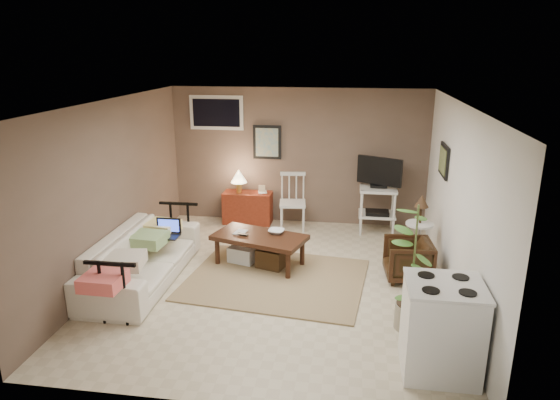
% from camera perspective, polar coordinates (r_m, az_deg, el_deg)
% --- Properties ---
extents(floor, '(5.00, 5.00, 0.00)m').
position_cam_1_polar(floor, '(6.87, -0.35, -9.26)').
color(floor, '#C1B293').
rests_on(floor, ground).
extents(art_back, '(0.50, 0.03, 0.60)m').
position_cam_1_polar(art_back, '(8.84, -1.48, 6.62)').
color(art_back, black).
extents(art_right, '(0.03, 0.60, 0.45)m').
position_cam_1_polar(art_right, '(7.41, 18.23, 4.32)').
color(art_right, black).
extents(window, '(0.96, 0.03, 0.60)m').
position_cam_1_polar(window, '(8.96, -7.27, 9.87)').
color(window, silver).
extents(rug, '(2.55, 2.14, 0.02)m').
position_cam_1_polar(rug, '(6.90, -0.49, -9.04)').
color(rug, '#8B7051').
rests_on(rug, floor).
extents(coffee_table, '(1.44, 1.02, 0.49)m').
position_cam_1_polar(coffee_table, '(7.24, -2.41, -5.46)').
color(coffee_table, '#391A0F').
rests_on(coffee_table, floor).
extents(sofa, '(0.67, 2.30, 0.90)m').
position_cam_1_polar(sofa, '(6.97, -15.52, -5.46)').
color(sofa, white).
rests_on(sofa, floor).
extents(sofa_pillows, '(0.44, 2.19, 0.15)m').
position_cam_1_polar(sofa_pillows, '(6.69, -16.05, -5.53)').
color(sofa_pillows, beige).
rests_on(sofa_pillows, sofa).
extents(sofa_end_rails, '(0.62, 2.30, 0.77)m').
position_cam_1_polar(sofa_end_rails, '(6.94, -14.47, -6.03)').
color(sofa_end_rails, black).
rests_on(sofa_end_rails, floor).
extents(laptop, '(0.35, 0.26, 0.24)m').
position_cam_1_polar(laptop, '(7.18, -12.73, -3.45)').
color(laptop, black).
rests_on(laptop, sofa).
extents(red_console, '(0.86, 0.38, 0.99)m').
position_cam_1_polar(red_console, '(8.97, -3.81, -0.54)').
color(red_console, maroon).
rests_on(red_console, floor).
extents(spindle_chair, '(0.49, 0.49, 0.97)m').
position_cam_1_polar(spindle_chair, '(8.65, 1.45, -0.39)').
color(spindle_chair, silver).
rests_on(spindle_chair, floor).
extents(tv_stand, '(0.73, 0.50, 1.31)m').
position_cam_1_polar(tv_stand, '(8.57, 11.15, 0.77)').
color(tv_stand, silver).
rests_on(tv_stand, floor).
extents(side_table, '(0.40, 0.40, 1.06)m').
position_cam_1_polar(side_table, '(7.41, 15.71, -2.43)').
color(side_table, silver).
rests_on(side_table, floor).
extents(armchair, '(0.61, 0.64, 0.62)m').
position_cam_1_polar(armchair, '(7.03, 14.43, -6.43)').
color(armchair, black).
rests_on(armchair, floor).
extents(potted_plant, '(0.37, 0.37, 1.48)m').
position_cam_1_polar(potted_plant, '(5.66, 15.04, -7.04)').
color(potted_plant, gray).
rests_on(potted_plant, floor).
extents(stove, '(0.72, 0.67, 0.94)m').
position_cam_1_polar(stove, '(5.16, 17.97, -13.75)').
color(stove, white).
rests_on(stove, floor).
extents(bowl, '(0.23, 0.09, 0.23)m').
position_cam_1_polar(bowl, '(7.20, -0.43, -2.96)').
color(bowl, '#391A0F').
rests_on(bowl, coffee_table).
extents(book_table, '(0.16, 0.04, 0.22)m').
position_cam_1_polar(book_table, '(7.27, -5.15, -2.88)').
color(book_table, '#391A0F').
rests_on(book_table, coffee_table).
extents(book_console, '(0.15, 0.06, 0.20)m').
position_cam_1_polar(book_console, '(8.85, -2.51, 1.46)').
color(book_console, '#391A0F').
rests_on(book_console, red_console).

